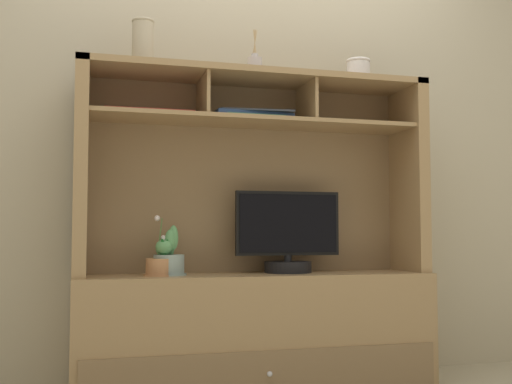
# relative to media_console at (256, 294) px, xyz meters

# --- Properties ---
(back_wall) EXTENTS (6.00, 0.02, 2.80)m
(back_wall) POSITION_rel_media_console_xyz_m (0.00, 0.23, 0.96)
(back_wall) COLOR #B1A58A
(back_wall) RESTS_ON ground
(media_console) EXTENTS (1.69, 0.45, 1.51)m
(media_console) POSITION_rel_media_console_xyz_m (0.00, 0.00, 0.00)
(media_console) COLOR #9B7A50
(media_console) RESTS_ON ground
(tv_monitor) EXTENTS (0.52, 0.23, 0.40)m
(tv_monitor) POSITION_rel_media_console_xyz_m (0.17, 0.01, 0.26)
(tv_monitor) COLOR black
(tv_monitor) RESTS_ON media_console
(potted_orchid) EXTENTS (0.14, 0.14, 0.28)m
(potted_orchid) POSITION_rel_media_console_xyz_m (-0.46, -0.04, 0.14)
(potted_orchid) COLOR #B47C50
(potted_orchid) RESTS_ON media_console
(potted_fern) EXTENTS (0.16, 0.16, 0.23)m
(potted_fern) POSITION_rel_media_console_xyz_m (-0.42, -0.02, 0.18)
(potted_fern) COLOR gray
(potted_fern) RESTS_ON media_console
(magazine_stack_left) EXTENTS (0.41, 0.24, 0.02)m
(magazine_stack_left) POSITION_rel_media_console_xyz_m (-0.51, 0.01, 0.85)
(magazine_stack_left) COLOR #9C2F2D
(magazine_stack_left) RESTS_ON media_console
(magazine_stack_centre) EXTENTS (0.40, 0.23, 0.04)m
(magazine_stack_centre) POSITION_rel_media_console_xyz_m (-0.01, 0.01, 0.86)
(magazine_stack_centre) COLOR #3C7B64
(magazine_stack_centre) RESTS_ON media_console
(diffuser_bottle) EXTENTS (0.07, 0.07, 0.23)m
(diffuser_bottle) POSITION_rel_media_console_xyz_m (-0.00, 0.01, 1.11)
(diffuser_bottle) COLOR #B8AEAC
(diffuser_bottle) RESTS_ON media_console
(ceramic_vase) EXTENTS (0.12, 0.12, 0.12)m
(ceramic_vase) POSITION_rel_media_console_xyz_m (0.55, 0.01, 1.12)
(ceramic_vase) COLOR silver
(ceramic_vase) RESTS_ON media_console
(accent_vase) EXTENTS (0.10, 0.10, 0.21)m
(accent_vase) POSITION_rel_media_console_xyz_m (-0.55, -0.03, 1.17)
(accent_vase) COLOR tan
(accent_vase) RESTS_ON media_console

